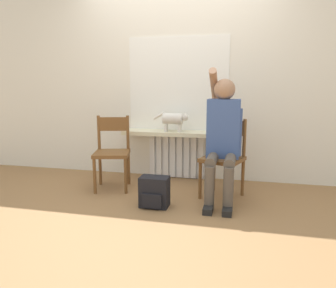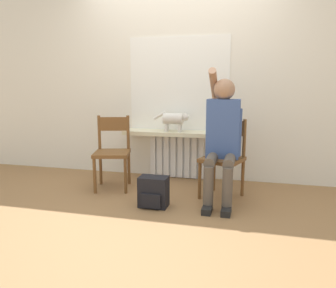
% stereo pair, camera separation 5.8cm
% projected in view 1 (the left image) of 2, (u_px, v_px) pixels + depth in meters
% --- Properties ---
extents(ground_plane, '(12.00, 12.00, 0.00)m').
position_uv_depth(ground_plane, '(153.00, 209.00, 3.23)').
color(ground_plane, olive).
extents(wall_with_window, '(7.00, 0.06, 2.70)m').
position_uv_depth(wall_with_window, '(178.00, 73.00, 4.16)').
color(wall_with_window, white).
rests_on(wall_with_window, ground_plane).
extents(radiator, '(0.73, 0.08, 0.58)m').
position_uv_depth(radiator, '(177.00, 156.00, 4.28)').
color(radiator, white).
rests_on(radiator, ground_plane).
extents(windowsill, '(1.33, 0.31, 0.05)m').
position_uv_depth(windowsill, '(175.00, 133.00, 4.12)').
color(windowsill, beige).
rests_on(windowsill, radiator).
extents(window_glass, '(1.28, 0.01, 1.17)m').
position_uv_depth(window_glass, '(178.00, 84.00, 4.15)').
color(window_glass, white).
rests_on(window_glass, windowsill).
extents(chair_left, '(0.48, 0.48, 0.85)m').
position_uv_depth(chair_left, '(112.00, 151.00, 3.81)').
color(chair_left, brown).
rests_on(chair_left, ground_plane).
extents(chair_right, '(0.50, 0.50, 0.85)m').
position_uv_depth(chair_right, '(224.00, 157.00, 3.52)').
color(chair_right, brown).
rests_on(chair_right, ground_plane).
extents(person, '(0.36, 0.97, 1.38)m').
position_uv_depth(person, '(223.00, 134.00, 3.38)').
color(person, brown).
rests_on(person, ground_plane).
extents(cat, '(0.45, 0.14, 0.25)m').
position_uv_depth(cat, '(174.00, 119.00, 4.04)').
color(cat, silver).
rests_on(cat, windowsill).
extents(backpack, '(0.28, 0.21, 0.31)m').
position_uv_depth(backpack, '(154.00, 192.00, 3.26)').
color(backpack, black).
rests_on(backpack, ground_plane).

